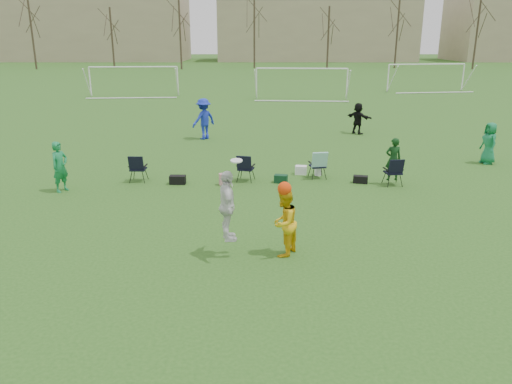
{
  "coord_description": "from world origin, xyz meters",
  "views": [
    {
      "loc": [
        0.4,
        -9.02,
        4.98
      ],
      "look_at": [
        0.38,
        2.78,
        1.25
      ],
      "focal_mm": 35.0,
      "sensor_mm": 36.0,
      "label": 1
    }
  ],
  "objects_px": {
    "fielder_green_near": "(60,167)",
    "center_contest": "(259,214)",
    "fielder_green_far": "(489,143)",
    "goal_mid": "(302,75)",
    "goal_left": "(134,73)",
    "fielder_black": "(358,118)",
    "fielder_blue": "(204,119)",
    "goal_right": "(427,70)"
  },
  "relations": [
    {
      "from": "fielder_blue",
      "to": "goal_left",
      "type": "xyz_separation_m",
      "value": [
        -7.77,
        18.44,
        0.92
      ]
    },
    {
      "from": "fielder_green_far",
      "to": "goal_mid",
      "type": "xyz_separation_m",
      "value": [
        -5.71,
        21.39,
        1.09
      ]
    },
    {
      "from": "fielder_green_near",
      "to": "fielder_blue",
      "type": "bearing_deg",
      "value": 3.46
    },
    {
      "from": "fielder_blue",
      "to": "center_contest",
      "type": "bearing_deg",
      "value": 57.24
    },
    {
      "from": "goal_left",
      "to": "goal_mid",
      "type": "xyz_separation_m",
      "value": [
        14.0,
        -2.0,
        0.0
      ]
    },
    {
      "from": "fielder_green_far",
      "to": "fielder_black",
      "type": "height_order",
      "value": "fielder_green_far"
    },
    {
      "from": "fielder_blue",
      "to": "fielder_black",
      "type": "relative_size",
      "value": 1.24
    },
    {
      "from": "fielder_black",
      "to": "goal_left",
      "type": "height_order",
      "value": "goal_left"
    },
    {
      "from": "fielder_blue",
      "to": "fielder_green_far",
      "type": "relative_size",
      "value": 1.2
    },
    {
      "from": "center_contest",
      "to": "goal_left",
      "type": "height_order",
      "value": "goal_left"
    },
    {
      "from": "fielder_green_near",
      "to": "fielder_green_far",
      "type": "distance_m",
      "value": 16.23
    },
    {
      "from": "fielder_blue",
      "to": "fielder_green_far",
      "type": "xyz_separation_m",
      "value": [
        11.94,
        -4.95,
        -0.17
      ]
    },
    {
      "from": "fielder_black",
      "to": "goal_right",
      "type": "distance_m",
      "value": 23.44
    },
    {
      "from": "fielder_blue",
      "to": "fielder_green_near",
      "type": "bearing_deg",
      "value": 22.54
    },
    {
      "from": "fielder_green_near",
      "to": "goal_left",
      "type": "bearing_deg",
      "value": 35.4
    },
    {
      "from": "fielder_blue",
      "to": "goal_left",
      "type": "height_order",
      "value": "goal_left"
    },
    {
      "from": "goal_right",
      "to": "goal_left",
      "type": "bearing_deg",
      "value": -179.25
    },
    {
      "from": "fielder_green_far",
      "to": "goal_right",
      "type": "relative_size",
      "value": 0.23
    },
    {
      "from": "fielder_green_near",
      "to": "fielder_black",
      "type": "bearing_deg",
      "value": -22.0
    },
    {
      "from": "fielder_green_near",
      "to": "goal_mid",
      "type": "bearing_deg",
      "value": 5.37
    },
    {
      "from": "center_contest",
      "to": "goal_left",
      "type": "relative_size",
      "value": 0.32
    },
    {
      "from": "fielder_black",
      "to": "center_contest",
      "type": "bearing_deg",
      "value": 118.09
    },
    {
      "from": "goal_right",
      "to": "fielder_blue",
      "type": "bearing_deg",
      "value": -137.1
    },
    {
      "from": "goal_right",
      "to": "center_contest",
      "type": "bearing_deg",
      "value": -121.25
    },
    {
      "from": "center_contest",
      "to": "fielder_blue",
      "type": "bearing_deg",
      "value": 100.98
    },
    {
      "from": "fielder_green_near",
      "to": "goal_right",
      "type": "distance_m",
      "value": 38.22
    },
    {
      "from": "fielder_green_near",
      "to": "fielder_black",
      "type": "relative_size",
      "value": 1.04
    },
    {
      "from": "fielder_green_far",
      "to": "goal_mid",
      "type": "height_order",
      "value": "goal_mid"
    },
    {
      "from": "fielder_green_far",
      "to": "fielder_black",
      "type": "relative_size",
      "value": 1.03
    },
    {
      "from": "fielder_green_near",
      "to": "goal_mid",
      "type": "distance_m",
      "value": 27.14
    },
    {
      "from": "fielder_black",
      "to": "center_contest",
      "type": "relative_size",
      "value": 0.68
    },
    {
      "from": "goal_left",
      "to": "fielder_black",
      "type": "bearing_deg",
      "value": -52.35
    },
    {
      "from": "fielder_green_far",
      "to": "goal_left",
      "type": "height_order",
      "value": "goal_left"
    },
    {
      "from": "fielder_green_near",
      "to": "goal_mid",
      "type": "relative_size",
      "value": 0.23
    },
    {
      "from": "fielder_blue",
      "to": "goal_mid",
      "type": "height_order",
      "value": "goal_mid"
    },
    {
      "from": "fielder_green_near",
      "to": "center_contest",
      "type": "relative_size",
      "value": 0.71
    },
    {
      "from": "fielder_black",
      "to": "goal_mid",
      "type": "height_order",
      "value": "goal_mid"
    },
    {
      "from": "fielder_green_far",
      "to": "goal_left",
      "type": "relative_size",
      "value": 0.23
    },
    {
      "from": "fielder_green_near",
      "to": "goal_mid",
      "type": "height_order",
      "value": "goal_mid"
    },
    {
      "from": "center_contest",
      "to": "goal_mid",
      "type": "relative_size",
      "value": 0.32
    },
    {
      "from": "fielder_green_near",
      "to": "fielder_blue",
      "type": "relative_size",
      "value": 0.84
    },
    {
      "from": "fielder_black",
      "to": "fielder_green_far",
      "type": "bearing_deg",
      "value": 169.44
    }
  ]
}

